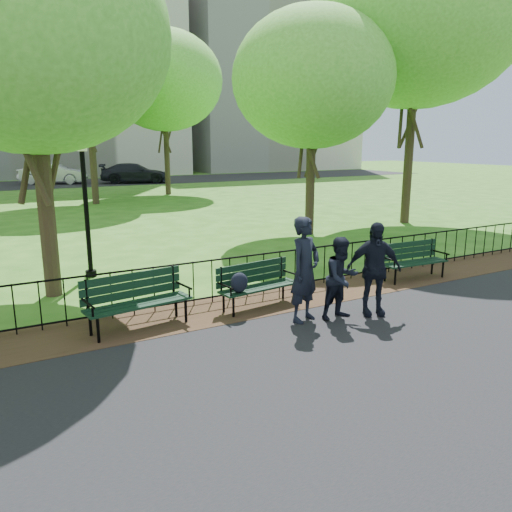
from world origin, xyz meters
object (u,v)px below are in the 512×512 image
park_bench_right_a (412,257)px  person_right (374,269)px  tree_far_e (164,81)px  sedan_dark (135,173)px  park_bench_left_a (136,295)px  person_mid (342,278)px  person_left (305,270)px  tree_far_c (86,61)px  tree_near_e (313,79)px  park_bench_main (251,281)px  sedan_silver (53,173)px  lamppost (86,201)px  tree_near_w (30,33)px  tree_mid_e (418,13)px

park_bench_right_a → person_right: (-2.54, -1.45, 0.34)m
tree_far_e → sedan_dark: 11.34m
park_bench_left_a → person_mid: size_ratio=1.25×
person_left → tree_far_c: bearing=68.4°
person_right → tree_near_e: bearing=86.0°
park_bench_main → sedan_silver: bearing=81.3°
lamppost → sedan_dark: lamppost is taller
park_bench_main → tree_near_e: bearing=40.1°
person_right → sedan_silver: (-0.82, 34.95, -0.07)m
tree_near_w → tree_near_e: 9.56m
tree_near_e → tree_far_e: bearing=88.8°
park_bench_left_a → sedan_dark: (8.99, 31.31, 0.19)m
park_bench_right_a → tree_far_c: size_ratio=0.17×
park_bench_right_a → park_bench_left_a: bearing=-177.4°
park_bench_right_a → tree_far_c: 20.23m
park_bench_right_a → person_mid: person_mid is taller
park_bench_right_a → lamppost: 7.78m
park_bench_main → tree_near_w: bearing=131.2°
tree_near_w → person_mid: tree_near_w is taller
tree_near_w → sedan_dark: 30.57m
sedan_dark → person_mid: bearing=-171.5°
tree_mid_e → tree_far_c: tree_mid_e is taller
sedan_dark → park_bench_right_a: bearing=-166.2°
lamppost → sedan_dark: size_ratio=0.63×
sedan_dark → tree_near_w: bearing=178.9°
tree_mid_e → tree_near_e: bearing=-178.1°
tree_far_c → tree_far_e: size_ratio=1.05×
person_left → sedan_dark: 33.05m
lamppost → tree_far_e: 20.22m
park_bench_right_a → sedan_dark: (2.41, 31.35, 0.23)m
tree_near_w → person_right: 7.86m
park_bench_main → park_bench_right_a: (4.38, 0.07, -0.03)m
park_bench_left_a → tree_near_e: (7.96, 6.08, 4.63)m
tree_near_w → person_mid: bearing=-43.2°
park_bench_main → tree_far_e: size_ratio=0.18×
park_bench_main → tree_mid_e: size_ratio=0.15×
tree_far_c → person_left: size_ratio=5.39×
lamppost → person_left: size_ratio=1.77×
park_bench_right_a → tree_mid_e: (6.20, 6.28, 7.27)m
tree_far_e → person_left: tree_far_e is taller
park_bench_right_a → person_left: bearing=-161.1°
park_bench_right_a → person_mid: 3.46m
park_bench_left_a → tree_mid_e: tree_mid_e is taller
park_bench_left_a → tree_near_e: size_ratio=0.25×
park_bench_main → lamppost: size_ratio=0.51×
tree_far_c → sedan_dark: (5.70, 12.50, -6.32)m
park_bench_right_a → tree_mid_e: size_ratio=0.15×
tree_near_w → tree_far_e: size_ratio=0.77×
park_bench_main → park_bench_right_a: park_bench_right_a is taller
tree_far_e → person_left: bearing=-103.7°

